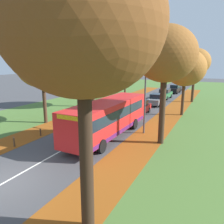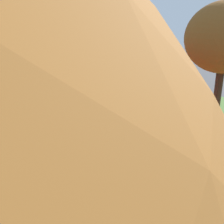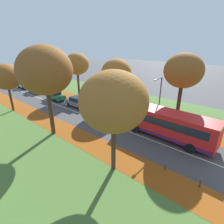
{
  "view_description": "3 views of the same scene",
  "coord_description": "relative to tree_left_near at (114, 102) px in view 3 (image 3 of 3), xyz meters",
  "views": [
    {
      "loc": [
        9.53,
        -6.66,
        6.16
      ],
      "look_at": [
        1.86,
        8.93,
        2.09
      ],
      "focal_mm": 35.0,
      "sensor_mm": 36.0,
      "label": 1
    },
    {
      "loc": [
        -5.05,
        -3.21,
        7.22
      ],
      "look_at": [
        0.52,
        13.09,
        1.62
      ],
      "focal_mm": 42.0,
      "sensor_mm": 36.0,
      "label": 2
    },
    {
      "loc": [
        -14.97,
        2.17,
        9.61
      ],
      "look_at": [
        -0.24,
        14.79,
        1.93
      ],
      "focal_mm": 28.0,
      "sensor_mm": 36.0,
      "label": 3
    }
  ],
  "objects": [
    {
      "name": "streetlamp_right",
      "position": [
        9.73,
        1.21,
        -2.03
      ],
      "size": [
        1.89,
        0.28,
        6.0
      ],
      "color": "#47474C",
      "rests_on": "ground"
    },
    {
      "name": "tree_left_mid",
      "position": [
        0.19,
        9.11,
        1.26
      ],
      "size": [
        5.5,
        5.5,
        9.53
      ],
      "color": "#422D1E",
      "rests_on": "ground"
    },
    {
      "name": "car_red_lead",
      "position": [
        7.38,
        7.75,
        -4.96
      ],
      "size": [
        1.85,
        4.23,
        1.62
      ],
      "color": "#B21919",
      "rests_on": "ground"
    },
    {
      "name": "car_grey_following",
      "position": [
        7.64,
        14.04,
        -4.96
      ],
      "size": [
        1.89,
        4.26,
        1.62
      ],
      "color": "slate",
      "rests_on": "ground"
    },
    {
      "name": "bollard_fourth",
      "position": [
        2.49,
        -3.33,
        -5.45
      ],
      "size": [
        0.12,
        0.12,
        0.64
      ],
      "primitive_type": "cylinder",
      "color": "#4C3823",
      "rests_on": "ground"
    },
    {
      "name": "leaf_litter_right",
      "position": [
        10.66,
        4.34,
        -5.76
      ],
      "size": [
        2.8,
        60.0,
        0.0
      ],
      "primitive_type": "cube",
      "color": "#8C4714",
      "rests_on": "grass_verge_right"
    },
    {
      "name": "car_green_third_in_line",
      "position": [
        7.5,
        20.03,
        -4.96
      ],
      "size": [
        1.91,
        4.26,
        1.62
      ],
      "color": "#1E6038",
      "rests_on": "ground"
    },
    {
      "name": "road_centre_line",
      "position": [
        6.06,
        10.34,
        -5.77
      ],
      "size": [
        0.12,
        80.0,
        0.01
      ],
      "primitive_type": "cube",
      "color": "silver",
      "rests_on": "ground"
    },
    {
      "name": "car_black_fourth_in_line",
      "position": [
        7.75,
        27.6,
        -4.96
      ],
      "size": [
        1.9,
        4.26,
        1.62
      ],
      "color": "black",
      "rests_on": "ground"
    },
    {
      "name": "bollard_third",
      "position": [
        2.47,
        -5.97,
        -5.4
      ],
      "size": [
        0.12,
        0.12,
        0.74
      ],
      "primitive_type": "cylinder",
      "color": "#4C3823",
      "rests_on": "ground"
    },
    {
      "name": "car_silver_trailing",
      "position": [
        7.89,
        33.43,
        -4.96
      ],
      "size": [
        1.86,
        4.24,
        1.62
      ],
      "color": "#B7BABF",
      "rests_on": "ground"
    },
    {
      "name": "tree_right_far",
      "position": [
        12.01,
        18.91,
        0.25
      ],
      "size": [
        4.4,
        4.4,
        8.03
      ],
      "color": "#422D1E",
      "rests_on": "ground"
    },
    {
      "name": "grass_verge_left",
      "position": [
        -3.14,
        10.34,
        -5.77
      ],
      "size": [
        12.0,
        90.0,
        0.01
      ],
      "primitive_type": "cube",
      "color": "#476B2D",
      "rests_on": "ground"
    },
    {
      "name": "tree_right_near",
      "position": [
        11.95,
        -0.46,
        0.83
      ],
      "size": [
        4.46,
        4.46,
        8.66
      ],
      "color": "#382619",
      "rests_on": "ground"
    },
    {
      "name": "tree_left_near",
      "position": [
        0.0,
        0.0,
        0.0
      ],
      "size": [
        4.94,
        4.94,
        8.01
      ],
      "color": "#422D1E",
      "rests_on": "ground"
    },
    {
      "name": "bus",
      "position": [
        7.63,
        -0.84,
        -4.07
      ],
      "size": [
        2.81,
        10.45,
        2.98
      ],
      "color": "red",
      "rests_on": "ground"
    },
    {
      "name": "grass_verge_right",
      "position": [
        15.26,
        10.34,
        -5.77
      ],
      "size": [
        12.0,
        90.0,
        0.01
      ],
      "primitive_type": "cube",
      "color": "#476B2D",
      "rests_on": "ground"
    },
    {
      "name": "leaf_litter_left",
      "position": [
        1.46,
        4.34,
        -5.76
      ],
      "size": [
        2.8,
        60.0,
        0.0
      ],
      "primitive_type": "cube",
      "color": "#8C4714",
      "rests_on": "grass_verge_left"
    },
    {
      "name": "tree_left_far",
      "position": [
        0.22,
        20.26,
        -0.66
      ],
      "size": [
        4.1,
        4.1,
        6.97
      ],
      "color": "#422D1E",
      "rests_on": "ground"
    },
    {
      "name": "tree_right_mid",
      "position": [
        11.96,
        9.53,
        -0.35
      ],
      "size": [
        4.59,
        4.59,
        7.5
      ],
      "color": "#422D1E",
      "rests_on": "ground"
    }
  ]
}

